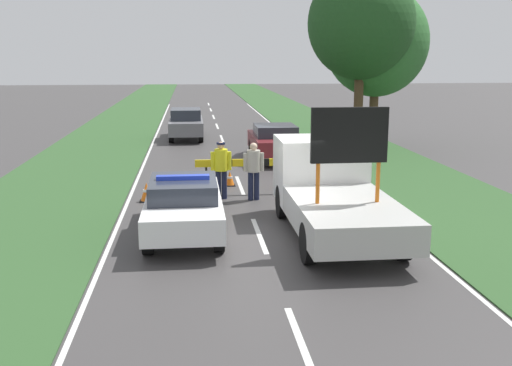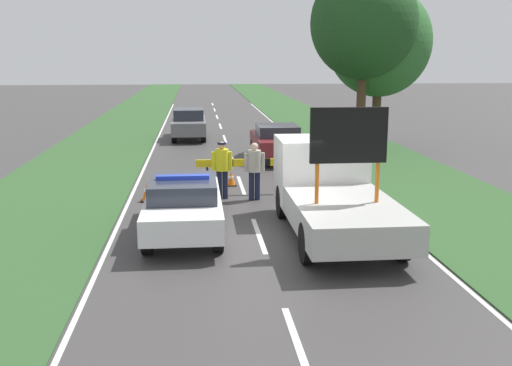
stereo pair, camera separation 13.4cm
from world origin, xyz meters
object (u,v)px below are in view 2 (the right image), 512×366
Objects in this scene: police_car at (183,204)px; queued_car_wagon_maroon at (277,142)px; traffic_cone_behind_barrier at (147,192)px; roadside_tree_near_right at (379,42)px; roadside_tree_near_left at (364,23)px; traffic_cone_centre_front at (195,187)px; traffic_cone_near_truck at (285,179)px; pedestrian_civilian at (254,167)px; queued_car_suv_grey at (189,123)px; traffic_cone_near_police at (231,178)px; work_truck at (331,189)px; road_barrier at (252,165)px; police_officer at (222,165)px.

police_car is 1.08× the size of queued_car_wagon_maroon.
roadside_tree_near_right reaches higher than traffic_cone_behind_barrier.
roadside_tree_near_left is (4.22, 2.47, 4.91)m from queued_car_wagon_maroon.
queued_car_wagon_maroon is 7.73m from roadside_tree_near_right.
traffic_cone_near_truck is (2.95, 0.53, 0.10)m from traffic_cone_centre_front.
pedestrian_civilian is at bearing -123.04° from roadside_tree_near_right.
queued_car_suv_grey reaches higher than queued_car_wagon_maroon.
queued_car_wagon_maroon is at bearing 65.61° from traffic_cone_near_police.
queued_car_wagon_maroon is (0.04, 10.38, -0.27)m from work_truck.
queued_car_suv_grey is 10.47m from roadside_tree_near_right.
traffic_cone_near_police is 1.86m from traffic_cone_near_truck.
road_barrier is at bearing -67.89° from work_truck.
police_officer is at bearing -101.56° from traffic_cone_near_police.
queued_car_wagon_maroon is 0.57× the size of roadside_tree_near_right.
pedestrian_civilian is at bearing -88.33° from road_barrier.
traffic_cone_centre_front is at bearing -135.36° from traffic_cone_near_police.
pedestrian_civilian is at bearing -128.72° from traffic_cone_near_truck.
roadside_tree_near_left is (5.83, 8.54, 4.77)m from road_barrier.
police_officer is at bearing 79.16° from police_car.
police_car is 2.64× the size of police_officer.
traffic_cone_near_police is 12.36m from roadside_tree_near_right.
roadside_tree_near_right reaches higher than queued_car_suv_grey.
queued_car_suv_grey is at bearing 97.33° from traffic_cone_near_police.
police_car is 3.82m from police_officer.
queued_car_suv_grey is (-0.30, 13.06, 0.58)m from traffic_cone_centre_front.
police_officer is 1.34m from traffic_cone_centre_front.
work_truck reaches higher than queued_car_suv_grey.
traffic_cone_behind_barrier is 14.04m from roadside_tree_near_left.
queued_car_wagon_maroon is at bearing -149.65° from roadside_tree_near_left.
queued_car_suv_grey is at bearing 100.91° from road_barrier.
traffic_cone_behind_barrier is 15.38m from roadside_tree_near_right.
traffic_cone_near_police is at bearing 158.51° from traffic_cone_near_truck.
pedestrian_civilian is 2.54× the size of traffic_cone_near_truck.
pedestrian_civilian reaches higher than road_barrier.
queued_car_wagon_maroon is (3.42, 6.05, 0.55)m from traffic_cone_centre_front.
roadside_tree_near_right is at bearing 63.27° from police_car.
roadside_tree_near_right is at bearing -144.93° from queued_car_wagon_maroon.
traffic_cone_behind_barrier is (-3.21, 0.14, -0.74)m from pedestrian_civilian.
traffic_cone_behind_barrier is at bearing 54.68° from queued_car_wagon_maroon.
pedestrian_civilian is at bearing -74.48° from traffic_cone_near_police.
roadside_tree_near_left is (7.64, 8.52, 5.46)m from traffic_cone_centre_front.
road_barrier is 0.82× the size of queued_car_wagon_maroon.
roadside_tree_near_left is at bearing -149.65° from queued_car_wagon_maroon.
work_truck is 11.68× the size of traffic_cone_near_police.
roadside_tree_near_right reaches higher than pedestrian_civilian.
work_truck is at bearing -84.95° from traffic_cone_near_truck.
police_officer is at bearing 68.97° from queued_car_wagon_maroon.
police_car is at bearing -71.90° from traffic_cone_behind_barrier.
roadside_tree_near_left is 1.88m from roadside_tree_near_right.
traffic_cone_centre_front is 0.70× the size of traffic_cone_near_truck.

